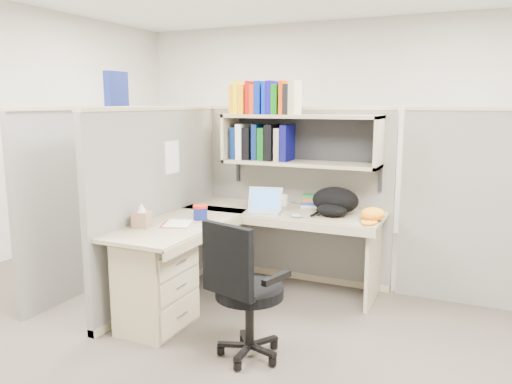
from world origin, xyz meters
The scene contains 14 objects.
ground centered at (0.00, 0.00, 0.00)m, with size 6.00×6.00×0.00m, color #342E28.
room_shell centered at (0.00, 0.00, 1.62)m, with size 6.00×6.00×6.00m.
cubicle centered at (-0.37, 0.45, 0.91)m, with size 3.79×1.84×1.95m.
desk centered at (-0.41, -0.29, 0.44)m, with size 1.74×1.75×0.73m.
laptop centered at (-0.12, 0.39, 0.84)m, with size 0.30×0.30×0.22m, color silver, non-canonical shape.
backpack centered at (0.46, 0.55, 0.85)m, with size 0.40×0.31×0.23m, color black, non-canonical shape.
orange_cap centered at (0.80, 0.49, 0.78)m, with size 0.20×0.23×0.11m, color orange, non-canonical shape.
snack_canister centered at (-0.48, -0.04, 0.79)m, with size 0.12×0.12×0.12m.
tissue_box centered at (-0.75, -0.45, 0.82)m, with size 0.12×0.12×0.19m, color #967055, non-canonical shape.
mouse centered at (0.21, 0.33, 0.75)m, with size 0.09×0.06×0.03m, color #7C8AB0.
paper_cup centered at (-0.07, 0.76, 0.78)m, with size 0.07×0.07×0.10m, color white.
book_stack centered at (0.16, 0.84, 0.78)m, with size 0.16×0.22×0.11m, color slate, non-canonical shape.
loose_paper centered at (-0.57, -0.24, 0.73)m, with size 0.20×0.26×0.00m, color silver, non-canonical shape.
task_chair centered at (0.24, -0.71, 0.33)m, with size 0.53×0.49×0.94m.
Camera 1 is at (1.55, -3.44, 1.66)m, focal length 35.00 mm.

